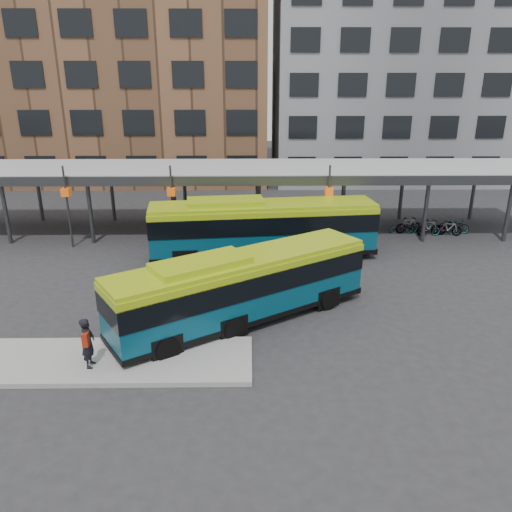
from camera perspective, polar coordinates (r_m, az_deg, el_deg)
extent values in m
plane|color=#28282B|center=(20.71, -4.72, -7.60)|extent=(120.00, 120.00, 0.00)
cube|color=gray|center=(19.30, -22.17, -11.08)|extent=(14.00, 3.00, 0.18)
cube|color=#999B9E|center=(31.84, -3.42, 9.88)|extent=(40.00, 6.00, 0.35)
cube|color=#383A3D|center=(28.92, -3.67, 8.54)|extent=(40.00, 0.15, 0.55)
cylinder|color=#383A3D|center=(33.13, -26.69, 4.45)|extent=(0.24, 0.24, 3.80)
cylinder|color=#383A3D|center=(37.56, -23.55, 6.55)|extent=(0.24, 0.24, 3.80)
cylinder|color=#383A3D|center=(31.27, -18.40, 4.76)|extent=(0.24, 0.24, 3.80)
cylinder|color=#383A3D|center=(35.93, -16.12, 6.88)|extent=(0.24, 0.24, 3.80)
cylinder|color=#383A3D|center=(30.14, -9.27, 4.99)|extent=(0.24, 0.24, 3.80)
cylinder|color=#383A3D|center=(34.95, -8.13, 7.12)|extent=(0.24, 0.24, 3.80)
cylinder|color=#383A3D|center=(29.82, 0.32, 5.09)|extent=(0.24, 0.24, 3.80)
cylinder|color=#383A3D|center=(34.68, 0.16, 7.21)|extent=(0.24, 0.24, 3.80)
cylinder|color=#383A3D|center=(30.33, 9.84, 5.05)|extent=(0.24, 0.24, 3.80)
cylinder|color=#383A3D|center=(35.12, 8.41, 7.16)|extent=(0.24, 0.24, 3.80)
cylinder|color=#383A3D|center=(31.63, 18.81, 4.88)|extent=(0.24, 0.24, 3.80)
cylinder|color=#383A3D|center=(36.25, 16.29, 6.98)|extent=(0.24, 0.24, 3.80)
cylinder|color=#383A3D|center=(33.64, 26.89, 4.63)|extent=(0.24, 0.24, 3.80)
cylinder|color=#383A3D|center=(38.01, 23.57, 6.69)|extent=(0.24, 0.24, 3.80)
cylinder|color=#383A3D|center=(30.74, -20.71, 5.20)|extent=(0.12, 0.12, 4.80)
cube|color=#D14E0C|center=(30.54, -20.91, 6.83)|extent=(0.45, 0.45, 0.45)
cylinder|color=#383A3D|center=(29.25, -9.54, 5.53)|extent=(0.12, 0.12, 4.80)
cube|color=#D14E0C|center=(29.05, -9.64, 7.24)|extent=(0.45, 0.45, 0.45)
cylinder|color=#383A3D|center=(29.27, 8.24, 5.61)|extent=(0.12, 0.12, 4.80)
cube|color=#D14E0C|center=(29.07, 8.33, 7.32)|extent=(0.45, 0.45, 0.45)
cube|color=brown|center=(51.61, -14.59, 20.99)|extent=(26.00, 14.00, 22.00)
cube|color=slate|center=(52.38, 16.33, 19.72)|extent=(24.00, 14.00, 20.00)
cube|color=#084258|center=(20.18, -1.54, -3.69)|extent=(10.49, 7.91, 2.29)
cube|color=black|center=(20.00, -1.55, -2.48)|extent=(10.56, 7.98, 0.87)
cube|color=#97B312|center=(19.72, -1.57, -0.39)|extent=(10.44, 7.83, 0.18)
cube|color=#97B312|center=(18.81, -6.32, -0.94)|extent=(3.98, 3.38, 0.32)
cube|color=black|center=(20.62, -1.51, -6.33)|extent=(10.57, 7.99, 0.22)
cylinder|color=black|center=(21.82, 8.29, -4.91)|extent=(0.92, 0.73, 0.92)
cylinder|color=black|center=(23.38, 4.65, -3.02)|extent=(0.92, 0.73, 0.92)
cylinder|color=black|center=(19.25, -2.52, -8.29)|extent=(0.92, 0.73, 0.92)
cylinder|color=black|center=(20.99, -5.71, -5.84)|extent=(0.92, 0.73, 0.92)
cylinder|color=black|center=(18.17, -10.08, -10.45)|extent=(0.92, 0.73, 0.92)
cylinder|color=black|center=(20.01, -12.73, -7.64)|extent=(0.92, 0.73, 0.92)
cube|color=#084258|center=(27.32, 0.79, 3.07)|extent=(12.36, 3.90, 2.53)
cube|color=black|center=(27.17, 0.79, 4.09)|extent=(12.42, 3.96, 0.96)
cube|color=#97B312|center=(26.95, 0.80, 5.85)|extent=(12.35, 3.80, 0.20)
cube|color=#97B312|center=(26.70, -3.53, 6.13)|extent=(4.23, 2.27, 0.35)
cube|color=black|center=(27.67, 0.78, 0.80)|extent=(12.43, 3.97, 0.24)
cylinder|color=black|center=(27.37, 9.57, 0.37)|extent=(1.04, 0.42, 1.01)
cylinder|color=black|center=(29.62, 8.23, 1.96)|extent=(1.04, 0.42, 1.01)
cylinder|color=black|center=(26.37, -1.46, -0.12)|extent=(1.04, 0.42, 1.01)
cylinder|color=black|center=(28.69, -1.97, 1.56)|extent=(1.04, 0.42, 1.01)
cylinder|color=black|center=(26.26, -8.07, -0.41)|extent=(1.04, 0.42, 1.01)
cylinder|color=black|center=(28.59, -8.05, 1.30)|extent=(1.04, 0.42, 1.01)
imported|color=black|center=(17.97, -18.64, -9.36)|extent=(0.45, 0.67, 1.80)
cube|color=#9C220E|center=(17.71, -18.88, -8.97)|extent=(0.20, 0.34, 0.48)
imported|color=slate|center=(33.22, 16.32, 3.19)|extent=(1.66, 0.76, 0.84)
imported|color=slate|center=(33.43, 17.01, 3.39)|extent=(1.79, 0.93, 1.04)
imported|color=slate|center=(33.82, 18.32, 3.31)|extent=(1.80, 1.07, 0.89)
imported|color=slate|center=(33.37, 19.16, 3.10)|extent=(1.75, 0.92, 1.01)
imported|color=slate|center=(33.75, 20.67, 2.98)|extent=(1.76, 0.96, 0.88)
imported|color=slate|center=(33.76, 21.19, 2.98)|extent=(1.63, 0.79, 0.94)
imported|color=slate|center=(34.42, 21.69, 3.24)|extent=(1.94, 1.19, 0.96)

